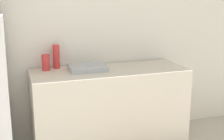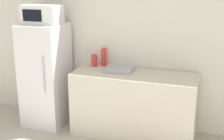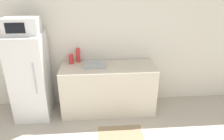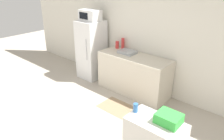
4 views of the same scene
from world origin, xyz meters
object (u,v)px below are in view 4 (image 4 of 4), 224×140
bottle_tall (123,43)px  jar (136,108)px  microwave (90,15)px  basket (169,119)px  bottle_short (117,45)px  refrigerator (91,50)px

bottle_tall → jar: bottle_tall is taller
microwave → basket: (3.07, -1.70, -0.61)m
microwave → bottle_short: microwave is taller
microwave → bottle_tall: 1.05m
refrigerator → bottle_tall: (0.80, 0.29, 0.26)m
basket → bottle_short: bearing=141.2°
microwave → jar: 3.25m
refrigerator → basket: refrigerator is taller
jar → basket: bearing=9.3°
jar → bottle_short: bearing=134.8°
refrigerator → jar: 3.21m
bottle_short → jar: jar is taller
basket → bottle_tall: bearing=138.7°
bottle_short → jar: (1.98, -1.99, 0.04)m
bottle_tall → jar: bearing=-48.0°
microwave → jar: bearing=-33.7°
refrigerator → jar: bearing=-33.7°
microwave → bottle_tall: size_ratio=2.01×
bottle_tall → jar: 2.77m
refrigerator → jar: refrigerator is taller
bottle_tall → microwave: bearing=-160.2°
bottle_tall → bottle_short: bottle_tall is taller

